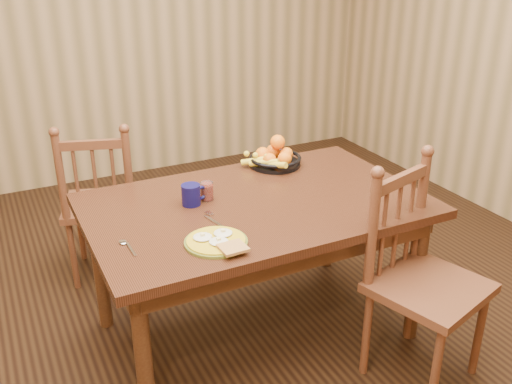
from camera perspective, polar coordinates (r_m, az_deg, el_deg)
name	(u,v)px	position (r m, az deg, el deg)	size (l,w,h in m)	color
room	(256,77)	(2.54, 0.00, 11.44)	(4.52, 5.02, 2.72)	black
dining_table	(256,217)	(2.77, 0.00, -2.56)	(1.60, 1.00, 0.75)	black
chair_far	(102,204)	(3.47, -15.14, -1.18)	(0.55, 0.53, 0.97)	#4C2717
chair_near	(421,280)	(2.70, 16.21, -8.41)	(0.57, 0.56, 1.02)	#4C2717
breakfast_plate	(217,241)	(2.36, -3.93, -4.92)	(0.26, 0.29, 0.04)	#59601E
fork	(212,219)	(2.56, -4.38, -2.67)	(0.05, 0.18, 0.00)	silver
spoon	(126,244)	(2.40, -12.91, -5.14)	(0.04, 0.16, 0.01)	silver
coffee_mug	(192,194)	(2.70, -6.43, -0.24)	(0.13, 0.09, 0.10)	#0B0A38
juice_glass	(207,192)	(2.74, -4.92, 0.04)	(0.06, 0.06, 0.09)	silver
fruit_bowl	(274,158)	(3.15, 1.84, 3.45)	(0.32, 0.32, 0.17)	black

